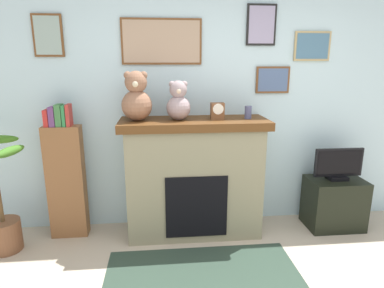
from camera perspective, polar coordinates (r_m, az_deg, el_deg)
name	(u,v)px	position (r m, az deg, el deg)	size (l,w,h in m)	color
back_wall	(222,105)	(3.57, 5.19, 6.74)	(5.20, 0.15, 2.60)	silver
fireplace	(194,177)	(3.38, 0.33, -5.74)	(1.46, 0.56, 1.21)	gray
bookshelf	(66,177)	(3.54, -21.14, -5.44)	(0.36, 0.16, 1.37)	brown
potted_plant	(1,210)	(3.60, -30.39, -9.83)	(0.54, 0.50, 1.09)	brown
tv_stand	(334,203)	(3.92, 23.51, -9.42)	(0.58, 0.40, 0.55)	black
television	(338,165)	(3.78, 24.16, -3.37)	(0.52, 0.14, 0.34)	black
area_rug	(206,288)	(2.87, 2.42, -23.78)	(1.66, 1.18, 0.01)	#2C3E32
candle_jar	(248,112)	(3.30, 9.76, 5.46)	(0.07, 0.07, 0.13)	#4C517A
mantel_clock	(217,111)	(3.23, 4.44, 5.76)	(0.13, 0.10, 0.16)	brown
teddy_bear_brown	(137,99)	(3.17, -9.65, 7.82)	(0.29, 0.29, 0.47)	#8C6148
teddy_bear_cream	(178,102)	(3.17, -2.38, 7.26)	(0.23, 0.23, 0.38)	gray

